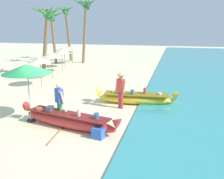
% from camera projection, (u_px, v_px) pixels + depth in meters
% --- Properties ---
extents(ground_plane, '(80.00, 80.00, 0.00)m').
position_uv_depth(ground_plane, '(63.00, 118.00, 11.05)').
color(ground_plane, beige).
extents(boat_red_foreground, '(4.47, 1.60, 0.86)m').
position_uv_depth(boat_red_foreground, '(68.00, 120.00, 9.99)').
color(boat_red_foreground, red).
rests_on(boat_red_foreground, ground).
extents(boat_yellow_midground, '(4.21, 1.10, 0.85)m').
position_uv_depth(boat_yellow_midground, '(136.00, 98.00, 13.00)').
color(boat_yellow_midground, yellow).
rests_on(boat_yellow_midground, ground).
extents(person_vendor_hatted, '(0.58, 0.45, 1.77)m').
position_uv_depth(person_vendor_hatted, '(121.00, 88.00, 12.12)').
color(person_vendor_hatted, '#B2383D').
rests_on(person_vendor_hatted, ground).
extents(person_tourist_customer, '(0.55, 0.50, 1.69)m').
position_uv_depth(person_tourist_customer, '(59.00, 101.00, 10.28)').
color(person_tourist_customer, green).
rests_on(person_tourist_customer, ground).
extents(patio_umbrella_large, '(2.00, 2.00, 2.41)m').
position_uv_depth(patio_umbrella_large, '(27.00, 69.00, 10.18)').
color(patio_umbrella_large, '#B7B7BC').
rests_on(patio_umbrella_large, ground).
extents(parasol_row_0, '(1.60, 1.60, 1.91)m').
position_uv_depth(parasol_row_0, '(40.00, 60.00, 16.28)').
color(parasol_row_0, '#8E6B47').
rests_on(parasol_row_0, ground).
extents(parasol_row_1, '(1.60, 1.60, 1.91)m').
position_uv_depth(parasol_row_1, '(51.00, 55.00, 18.67)').
color(parasol_row_1, '#8E6B47').
rests_on(parasol_row_1, ground).
extents(parasol_row_2, '(1.60, 1.60, 1.91)m').
position_uv_depth(parasol_row_2, '(62.00, 52.00, 21.26)').
color(parasol_row_2, '#8E6B47').
rests_on(parasol_row_2, ground).
extents(parasol_row_3, '(1.60, 1.60, 1.91)m').
position_uv_depth(parasol_row_3, '(64.00, 49.00, 23.57)').
color(parasol_row_3, '#8E6B47').
rests_on(parasol_row_3, ground).
extents(parasol_row_4, '(1.60, 1.60, 1.91)m').
position_uv_depth(parasol_row_4, '(72.00, 47.00, 25.73)').
color(parasol_row_4, '#8E6B47').
rests_on(parasol_row_4, ground).
extents(palm_tree_tall_inland, '(2.59, 2.95, 5.38)m').
position_uv_depth(palm_tree_tall_inland, '(47.00, 18.00, 18.78)').
color(palm_tree_tall_inland, brown).
rests_on(palm_tree_tall_inland, ground).
extents(palm_tree_leaning_seaward, '(3.00, 2.49, 5.30)m').
position_uv_depth(palm_tree_leaning_seaward, '(52.00, 22.00, 25.51)').
color(palm_tree_leaning_seaward, brown).
rests_on(palm_tree_leaning_seaward, ground).
extents(palm_tree_mid_cluster, '(2.52, 2.36, 6.49)m').
position_uv_depth(palm_tree_mid_cluster, '(85.00, 11.00, 25.50)').
color(palm_tree_mid_cluster, brown).
rests_on(palm_tree_mid_cluster, ground).
extents(palm_tree_far_behind, '(2.27, 2.53, 6.01)m').
position_uv_depth(palm_tree_far_behind, '(66.00, 17.00, 27.76)').
color(palm_tree_far_behind, brown).
rests_on(palm_tree_far_behind, ground).
extents(cooler_box, '(0.47, 0.40, 0.40)m').
position_uv_depth(cooler_box, '(98.00, 133.00, 9.06)').
color(cooler_box, blue).
rests_on(cooler_box, ground).
extents(paddle, '(0.38, 1.79, 0.05)m').
position_uv_depth(paddle, '(59.00, 132.00, 9.61)').
color(paddle, '#8E6B47').
rests_on(paddle, ground).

